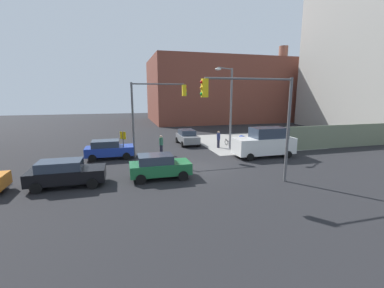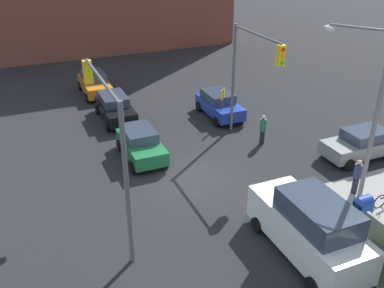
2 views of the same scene
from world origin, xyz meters
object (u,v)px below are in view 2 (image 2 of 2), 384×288
at_px(street_lamp_corner, 368,110).
at_px(coupe_gray, 361,144).
at_px(traffic_signal_nw_corner, 250,66).
at_px(mailbox_blue, 362,210).
at_px(pedestrian_waiting, 357,176).
at_px(sedan_green, 141,144).
at_px(traffic_signal_se_corner, 108,127).
at_px(hatchback_orange, 94,83).
at_px(hatchback_blue, 219,104).
at_px(pedestrian_crossing, 263,129).
at_px(hatchback_black, 115,107).
at_px(van_white_delivery, 310,227).

xyz_separation_m(street_lamp_corner, coupe_gray, (-3.36, 3.61, -3.86)).
height_order(traffic_signal_nw_corner, mailbox_blue, traffic_signal_nw_corner).
bearing_deg(coupe_gray, pedestrian_waiting, -45.41).
distance_m(street_lamp_corner, sedan_green, 11.59).
bearing_deg(pedestrian_waiting, traffic_signal_se_corner, 115.05).
bearing_deg(hatchback_orange, hatchback_blue, 41.50).
bearing_deg(hatchback_blue, pedestrian_crossing, 5.87).
relative_size(hatchback_orange, hatchback_black, 0.99).
bearing_deg(sedan_green, pedestrian_crossing, 80.17).
relative_size(traffic_signal_se_corner, hatchback_orange, 1.50).
relative_size(traffic_signal_se_corner, sedan_green, 1.64).
bearing_deg(traffic_signal_se_corner, pedestrian_waiting, 80.00).
distance_m(sedan_green, coupe_gray, 11.93).
distance_m(traffic_signal_nw_corner, mailbox_blue, 9.66).
height_order(mailbox_blue, hatchback_black, hatchback_black).
bearing_deg(hatchback_blue, sedan_green, -62.02).
height_order(street_lamp_corner, hatchback_blue, street_lamp_corner).
distance_m(coupe_gray, hatchback_black, 15.11).
bearing_deg(traffic_signal_nw_corner, hatchback_black, -134.90).
bearing_deg(van_white_delivery, coupe_gray, 125.31).
height_order(traffic_signal_se_corner, hatchback_black, traffic_signal_se_corner).
bearing_deg(mailbox_blue, traffic_signal_se_corner, -112.53).
relative_size(traffic_signal_nw_corner, pedestrian_crossing, 3.64).
xyz_separation_m(mailbox_blue, hatchback_blue, (-12.84, -0.28, 0.08)).
height_order(traffic_signal_nw_corner, van_white_delivery, traffic_signal_nw_corner).
bearing_deg(hatchback_black, traffic_signal_se_corner, -13.87).
xyz_separation_m(hatchback_black, van_white_delivery, (15.65, 3.55, 0.44)).
bearing_deg(traffic_signal_se_corner, mailbox_blue, 67.47).
xyz_separation_m(mailbox_blue, coupe_gray, (-4.67, 4.21, 0.08)).
xyz_separation_m(mailbox_blue, van_white_delivery, (0.58, -3.20, 0.52)).
xyz_separation_m(street_lamp_corner, pedestrian_waiting, (-0.70, 0.91, -3.77)).
distance_m(mailbox_blue, coupe_gray, 6.28).
bearing_deg(sedan_green, hatchback_blue, 117.98).
bearing_deg(mailbox_blue, pedestrian_crossing, 178.60).
xyz_separation_m(van_white_delivery, pedestrian_waiting, (-2.58, 4.70, -0.35)).
height_order(street_lamp_corner, hatchback_orange, street_lamp_corner).
xyz_separation_m(traffic_signal_nw_corner, pedestrian_crossing, (0.65, 0.70, -3.66)).
xyz_separation_m(coupe_gray, van_white_delivery, (5.24, -7.41, 0.44)).
bearing_deg(street_lamp_corner, pedestrian_crossing, -176.76).
distance_m(street_lamp_corner, van_white_delivery, 5.44).
height_order(sedan_green, van_white_delivery, van_white_delivery).
bearing_deg(coupe_gray, sedan_green, -113.39).
xyz_separation_m(sedan_green, pedestrian_waiting, (7.40, 8.25, 0.09)).
distance_m(traffic_signal_nw_corner, hatchback_orange, 13.77).
bearing_deg(traffic_signal_nw_corner, sedan_green, -95.08).
relative_size(hatchback_blue, coupe_gray, 0.99).
height_order(hatchback_orange, hatchback_black, same).
xyz_separation_m(street_lamp_corner, hatchback_orange, (-19.11, -7.56, -3.86)).
height_order(traffic_signal_se_corner, street_lamp_corner, street_lamp_corner).
relative_size(van_white_delivery, pedestrian_waiting, 3.02).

